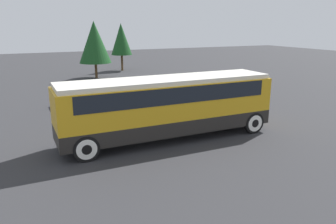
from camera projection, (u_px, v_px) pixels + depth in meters
ground_plane at (168, 139)px, 17.16m from camera, size 120.00×120.00×0.00m
tour_bus at (170, 102)px, 16.69m from camera, size 11.17×2.63×3.21m
parked_car_near at (88, 96)px, 24.11m from camera, size 4.23×1.96×1.41m
parked_car_mid at (202, 94)px, 24.69m from camera, size 4.32×1.97×1.34m
tree_left at (121, 39)px, 41.49m from camera, size 2.65×2.65×5.96m
tree_center at (95, 42)px, 35.54m from camera, size 3.47×3.47×6.17m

